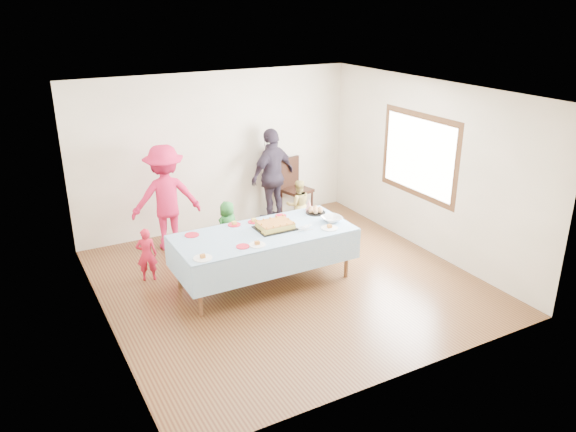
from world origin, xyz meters
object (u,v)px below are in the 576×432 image
Objects in this scene: birthday_cake at (275,226)px; dining_chair at (293,184)px; party_table at (264,236)px; adult_left at (166,198)px.

dining_chair reaches higher than birthday_cake.
party_table is 2.30× the size of dining_chair.
party_table is 2.03m from adult_left.
party_table is at bearing -169.64° from birthday_cake.
adult_left is (-0.81, 1.85, 0.13)m from party_table.
dining_chair is at bearing 52.14° from party_table.
birthday_cake is (0.20, 0.04, 0.10)m from party_table.
party_table is 4.57× the size of birthday_cake.
adult_left is (-2.50, -0.31, 0.25)m from dining_chair.
birthday_cake reaches higher than party_table.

